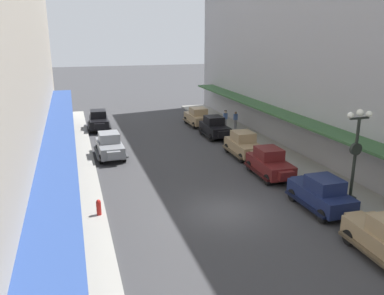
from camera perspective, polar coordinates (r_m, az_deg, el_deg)
ground_plane at (r=20.84m, az=4.92°, el=-9.16°), size 200.00×200.00×0.00m
sidewalk_left at (r=19.53m, az=-16.40°, el=-11.39°), size 3.00×60.00×0.15m
sidewalk_right at (r=24.45m, az=21.57°, el=-6.19°), size 3.00×60.00×0.15m
parked_car_0 at (r=29.87m, az=-11.80°, el=0.35°), size 2.22×4.29×1.84m
parked_car_1 at (r=35.13m, az=3.30°, el=3.02°), size 2.17×4.27×1.84m
parked_car_2 at (r=25.81m, az=11.19°, el=-2.12°), size 2.24×4.29×1.84m
parked_car_3 at (r=38.95m, az=-13.36°, el=3.91°), size 2.27×4.31×1.84m
parked_car_4 at (r=29.74m, az=7.52°, el=0.49°), size 2.17×4.27×1.84m
parked_car_5 at (r=39.54m, az=0.83°, el=4.52°), size 2.18×4.28×1.84m
parked_car_7 at (r=21.67m, az=18.20°, el=-6.22°), size 2.16×4.27×1.84m
lamp_post_with_clock at (r=21.75m, az=22.52°, el=-0.87°), size 1.42×0.44×5.16m
fire_hydrant at (r=20.42m, az=-13.33°, el=-8.38°), size 0.24×0.24×0.82m
pedestrian_0 at (r=30.49m, az=-17.44°, el=0.39°), size 0.36×0.28×1.67m
pedestrian_1 at (r=38.17m, az=4.84°, el=4.15°), size 0.36×0.28×1.67m
pedestrian_2 at (r=37.90m, az=6.30°, el=3.98°), size 0.36×0.24×1.64m
pedestrian_3 at (r=25.57m, az=-16.88°, el=-2.59°), size 0.36×0.24×1.64m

